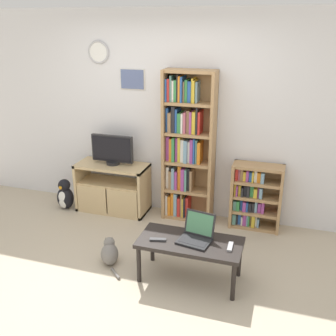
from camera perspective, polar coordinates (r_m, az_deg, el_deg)
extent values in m
plane|color=#BCAD93|center=(4.11, -7.09, -15.90)|extent=(18.00, 18.00, 0.00)
cube|color=silver|center=(5.05, 0.33, 7.52)|extent=(6.30, 0.06, 2.60)
torus|color=#B2B2B7|center=(5.25, -10.04, 16.23)|extent=(0.29, 0.03, 0.29)
cylinder|color=white|center=(5.25, -10.04, 16.23)|extent=(0.24, 0.02, 0.24)
cube|color=silver|center=(5.10, -5.18, 12.71)|extent=(0.34, 0.01, 0.26)
cube|color=slate|center=(5.10, -5.20, 12.70)|extent=(0.30, 0.02, 0.24)
cube|color=tan|center=(5.57, -12.25, -2.20)|extent=(0.04, 0.43, 0.66)
cube|color=tan|center=(5.20, -3.41, -3.41)|extent=(0.04, 0.43, 0.66)
cube|color=tan|center=(5.26, -8.15, 0.33)|extent=(0.95, 0.43, 0.04)
cube|color=tan|center=(5.50, -7.83, -5.78)|extent=(0.95, 0.43, 0.04)
cube|color=tan|center=(5.34, -8.02, -2.14)|extent=(0.88, 0.39, 0.04)
cube|color=tan|center=(5.34, -11.00, -4.43)|extent=(0.42, 0.02, 0.36)
cube|color=tan|center=(5.16, -6.67, -5.10)|extent=(0.42, 0.02, 0.36)
cylinder|color=black|center=(5.25, -7.98, 0.77)|extent=(0.18, 0.18, 0.04)
cube|color=black|center=(5.19, -8.09, 2.82)|extent=(0.57, 0.05, 0.36)
cube|color=black|center=(5.17, -8.22, 2.73)|extent=(0.53, 0.01, 0.32)
cube|color=tan|center=(4.96, -0.35, 3.18)|extent=(0.04, 0.28, 1.91)
cube|color=tan|center=(4.82, 6.47, 2.52)|extent=(0.04, 0.28, 1.91)
cube|color=tan|center=(5.01, 3.39, 3.29)|extent=(0.64, 0.02, 1.91)
cube|color=tan|center=(5.24, 2.82, -6.97)|extent=(0.56, 0.25, 0.04)
cube|color=tan|center=(5.08, 2.90, -3.21)|extent=(0.56, 0.25, 0.04)
cube|color=tan|center=(4.94, 2.97, 0.78)|extent=(0.56, 0.25, 0.04)
cube|color=tan|center=(4.83, 3.05, 4.98)|extent=(0.56, 0.25, 0.04)
cube|color=tan|center=(4.75, 3.14, 9.35)|extent=(0.56, 0.25, 0.04)
cube|color=tan|center=(4.69, 3.23, 13.86)|extent=(0.56, 0.25, 0.04)
cube|color=white|center=(5.24, 0.08, -5.01)|extent=(0.03, 0.21, 0.28)
cube|color=orange|center=(5.24, 0.46, -5.14)|extent=(0.03, 0.22, 0.26)
cube|color=orange|center=(5.22, 0.90, -4.91)|extent=(0.04, 0.20, 0.32)
cube|color=#759EB7|center=(5.20, 1.34, -5.01)|extent=(0.04, 0.21, 0.31)
cube|color=red|center=(5.21, 1.80, -5.34)|extent=(0.04, 0.21, 0.26)
cube|color=#93704C|center=(5.19, 2.18, -5.08)|extent=(0.02, 0.21, 0.32)
cube|color=gold|center=(5.19, 2.39, -5.40)|extent=(0.02, 0.21, 0.26)
cube|color=#232328|center=(5.18, 2.62, -5.38)|extent=(0.02, 0.22, 0.27)
cube|color=red|center=(5.18, 2.96, -5.41)|extent=(0.03, 0.19, 0.27)
cube|color=white|center=(5.10, 0.18, -1.12)|extent=(0.04, 0.18, 0.29)
cube|color=#93704C|center=(5.09, 0.58, -1.43)|extent=(0.04, 0.20, 0.24)
cube|color=#759EB7|center=(5.07, 0.99, -1.26)|extent=(0.04, 0.21, 0.29)
cube|color=#9E4293|center=(5.07, 1.42, -1.54)|extent=(0.03, 0.21, 0.24)
cube|color=orange|center=(5.05, 1.89, -1.18)|extent=(0.04, 0.18, 0.32)
cube|color=#9E4293|center=(5.03, 2.40, -1.41)|extent=(0.04, 0.22, 0.29)
cube|color=#5B9389|center=(5.02, 2.82, -1.47)|extent=(0.02, 0.23, 0.29)
cube|color=#232328|center=(5.02, 3.22, -1.41)|extent=(0.03, 0.18, 0.30)
cube|color=#93704C|center=(5.02, 3.56, -1.61)|extent=(0.03, 0.20, 0.27)
cube|color=#9E4293|center=(4.97, 0.21, 3.04)|extent=(0.04, 0.17, 0.31)
cube|color=orange|center=(4.96, 0.64, 2.86)|extent=(0.04, 0.20, 0.29)
cube|color=#388947|center=(4.94, 1.03, 2.89)|extent=(0.03, 0.21, 0.31)
cube|color=#9E4293|center=(4.94, 1.47, 2.86)|extent=(0.03, 0.17, 0.30)
cube|color=gold|center=(4.93, 1.85, 2.89)|extent=(0.03, 0.19, 0.32)
cube|color=white|center=(4.92, 2.29, 2.70)|extent=(0.04, 0.18, 0.29)
cube|color=#759EB7|center=(4.90, 2.79, 2.62)|extent=(0.04, 0.22, 0.29)
cube|color=white|center=(4.90, 3.25, 2.50)|extent=(0.03, 0.18, 0.27)
cube|color=#9E4293|center=(4.89, 3.64, 2.65)|extent=(0.04, 0.20, 0.31)
cube|color=#2856A8|center=(4.88, 4.02, 2.68)|extent=(0.02, 0.21, 0.32)
cube|color=#5B9389|center=(4.88, 4.31, 2.58)|extent=(0.02, 0.19, 0.30)
cube|color=orange|center=(4.87, 4.68, 2.38)|extent=(0.04, 0.19, 0.27)
cube|color=#2856A8|center=(4.87, 0.15, 7.15)|extent=(0.03, 0.19, 0.29)
cube|color=#93704C|center=(4.86, 0.53, 6.80)|extent=(0.04, 0.22, 0.24)
cube|color=#232328|center=(4.84, 1.04, 7.22)|extent=(0.04, 0.21, 0.32)
cube|color=#2856A8|center=(4.84, 1.45, 7.02)|extent=(0.02, 0.20, 0.29)
cube|color=#388947|center=(4.83, 1.88, 6.70)|extent=(0.04, 0.20, 0.24)
cube|color=white|center=(4.82, 2.30, 6.68)|extent=(0.02, 0.21, 0.24)
cube|color=#B75B70|center=(4.81, 2.65, 6.72)|extent=(0.03, 0.20, 0.25)
cube|color=#93704C|center=(4.81, 3.12, 6.83)|extent=(0.04, 0.17, 0.28)
cube|color=#9E4293|center=(4.79, 3.53, 6.73)|extent=(0.03, 0.21, 0.27)
cube|color=gold|center=(4.79, 3.97, 6.71)|extent=(0.04, 0.20, 0.27)
cube|color=#232328|center=(4.77, 4.40, 7.00)|extent=(0.02, 0.20, 0.33)
cube|color=red|center=(4.77, 4.73, 6.67)|extent=(0.03, 0.20, 0.27)
cube|color=#2856A8|center=(4.80, 0.05, 11.33)|extent=(0.02, 0.23, 0.27)
cube|color=red|center=(4.79, 0.35, 11.33)|extent=(0.03, 0.21, 0.27)
cube|color=#5B9389|center=(4.79, 0.67, 11.54)|extent=(0.02, 0.19, 0.30)
cube|color=white|center=(4.79, 0.97, 11.20)|extent=(0.02, 0.18, 0.25)
cube|color=#388947|center=(4.78, 1.30, 11.22)|extent=(0.03, 0.19, 0.25)
cube|color=#232328|center=(4.76, 1.63, 11.56)|extent=(0.02, 0.18, 0.32)
cube|color=orange|center=(4.75, 1.91, 11.47)|extent=(0.03, 0.21, 0.30)
cube|color=#2856A8|center=(4.74, 2.22, 11.41)|extent=(0.02, 0.22, 0.30)
cube|color=#93704C|center=(4.75, 2.53, 11.06)|extent=(0.02, 0.19, 0.24)
cube|color=#388947|center=(4.74, 2.85, 11.19)|extent=(0.03, 0.18, 0.26)
cube|color=#2856A8|center=(4.74, 3.33, 11.06)|extent=(0.04, 0.17, 0.25)
cube|color=gold|center=(4.72, 3.75, 11.25)|extent=(0.02, 0.18, 0.28)
cube|color=gold|center=(4.71, 4.01, 11.08)|extent=(0.02, 0.22, 0.26)
cube|color=#759EB7|center=(4.72, 4.33, 10.99)|extent=(0.02, 0.17, 0.24)
cube|color=tan|center=(4.97, 9.38, -3.76)|extent=(0.04, 0.28, 0.82)
cube|color=tan|center=(4.94, 16.00, -4.48)|extent=(0.04, 0.28, 0.82)
cube|color=tan|center=(5.07, 12.82, -3.55)|extent=(0.61, 0.02, 0.82)
cube|color=tan|center=(5.12, 12.34, -8.14)|extent=(0.54, 0.24, 0.04)
cube|color=tan|center=(5.03, 12.51, -6.17)|extent=(0.54, 0.24, 0.04)
cube|color=tan|center=(4.95, 12.68, -4.13)|extent=(0.54, 0.24, 0.04)
cube|color=tan|center=(4.87, 12.86, -2.02)|extent=(0.54, 0.24, 0.04)
cube|color=tan|center=(4.80, 13.04, 0.16)|extent=(0.54, 0.24, 0.04)
cube|color=#5B9389|center=(5.11, 9.71, -6.93)|extent=(0.04, 0.21, 0.14)
cube|color=#232328|center=(5.11, 10.11, -6.98)|extent=(0.02, 0.19, 0.13)
cube|color=#2856A8|center=(5.11, 10.45, -6.98)|extent=(0.04, 0.18, 0.14)
cube|color=white|center=(5.11, 10.76, -7.15)|extent=(0.02, 0.19, 0.12)
cube|color=#9E4293|center=(5.10, 11.14, -7.00)|extent=(0.04, 0.19, 0.15)
cube|color=#759EB7|center=(5.09, 11.52, -7.07)|extent=(0.02, 0.20, 0.15)
cube|color=#388947|center=(5.09, 11.75, -7.13)|extent=(0.02, 0.20, 0.14)
cube|color=#93704C|center=(5.10, 11.99, -7.13)|extent=(0.02, 0.17, 0.14)
cube|color=gold|center=(5.08, 12.35, -7.17)|extent=(0.04, 0.21, 0.15)
cube|color=white|center=(5.09, 12.75, -7.19)|extent=(0.02, 0.18, 0.15)
cube|color=#759EB7|center=(5.09, 13.01, -7.40)|extent=(0.02, 0.20, 0.12)
cube|color=#5B9389|center=(5.03, 9.80, -5.01)|extent=(0.04, 0.20, 0.12)
cube|color=#388947|center=(5.02, 10.25, -5.04)|extent=(0.04, 0.22, 0.13)
cube|color=#2856A8|center=(5.02, 10.70, -5.01)|extent=(0.03, 0.17, 0.13)
cube|color=#9E4293|center=(5.01, 11.13, -5.14)|extent=(0.04, 0.21, 0.13)
cube|color=#2856A8|center=(5.01, 11.51, -5.20)|extent=(0.02, 0.20, 0.12)
cube|color=#232328|center=(5.01, 11.89, -5.25)|extent=(0.04, 0.20, 0.12)
cube|color=#232328|center=(5.01, 12.34, -5.28)|extent=(0.03, 0.19, 0.12)
cube|color=#759EB7|center=(5.01, 12.73, -5.21)|extent=(0.03, 0.19, 0.14)
cube|color=#9E4293|center=(5.01, 13.19, -5.34)|extent=(0.04, 0.18, 0.12)
cube|color=#9E4293|center=(5.00, 13.67, -5.26)|extent=(0.03, 0.19, 0.15)
cube|color=gold|center=(4.94, 9.86, -2.75)|extent=(0.02, 0.19, 0.15)
cube|color=#9E4293|center=(4.94, 10.12, -2.91)|extent=(0.02, 0.22, 0.13)
cube|color=gold|center=(4.95, 10.48, -2.92)|extent=(0.03, 0.18, 0.13)
cube|color=#232328|center=(4.94, 10.84, -3.08)|extent=(0.02, 0.22, 0.12)
cube|color=#232328|center=(4.94, 11.24, -3.00)|extent=(0.03, 0.18, 0.13)
cube|color=#232328|center=(4.93, 11.67, -2.99)|extent=(0.03, 0.21, 0.15)
cube|color=#388947|center=(4.93, 12.17, -2.98)|extent=(0.04, 0.18, 0.15)
cube|color=gold|center=(4.93, 12.66, -3.25)|extent=(0.04, 0.20, 0.12)
cube|color=#9E4293|center=(4.93, 13.05, -3.21)|extent=(0.02, 0.17, 0.13)
cube|color=#759EB7|center=(4.92, 13.39, -3.26)|extent=(0.04, 0.21, 0.13)
cube|color=red|center=(4.87, 10.06, -0.69)|extent=(0.03, 0.19, 0.14)
cube|color=#B75B70|center=(4.87, 10.42, -0.69)|extent=(0.02, 0.17, 0.14)
cube|color=#93704C|center=(4.87, 10.75, -0.71)|extent=(0.03, 0.17, 0.15)
cube|color=gold|center=(4.87, 11.15, -0.92)|extent=(0.03, 0.17, 0.12)
cube|color=#9E4293|center=(4.86, 11.57, -0.87)|extent=(0.03, 0.19, 0.14)
cube|color=#2856A8|center=(4.87, 11.98, -1.00)|extent=(0.03, 0.17, 0.12)
cube|color=gold|center=(4.85, 12.31, -1.00)|extent=(0.02, 0.20, 0.13)
cube|color=white|center=(4.86, 12.69, -0.91)|extent=(0.03, 0.17, 0.15)
cube|color=orange|center=(4.86, 13.14, -1.10)|extent=(0.04, 0.17, 0.12)
cube|color=#759EB7|center=(4.85, 13.64, -1.14)|extent=(0.04, 0.20, 0.13)
cube|color=black|center=(3.89, 3.23, -10.77)|extent=(1.01, 0.48, 0.04)
cylinder|color=black|center=(3.97, -4.25, -13.77)|extent=(0.04, 0.04, 0.39)
cylinder|color=black|center=(3.78, 9.47, -16.00)|extent=(0.04, 0.04, 0.39)
cylinder|color=black|center=(4.28, -2.29, -10.99)|extent=(0.04, 0.04, 0.39)
cylinder|color=black|center=(4.10, 10.31, -12.85)|extent=(0.04, 0.04, 0.39)
cube|color=#232326|center=(3.86, 3.83, -10.54)|extent=(0.34, 0.29, 0.02)
cube|color=black|center=(3.85, 3.84, -10.40)|extent=(0.30, 0.22, 0.00)
cube|color=#232326|center=(3.90, 4.65, -8.02)|extent=(0.31, 0.12, 0.24)
cube|color=#47845B|center=(3.89, 4.61, -8.06)|extent=(0.28, 0.10, 0.20)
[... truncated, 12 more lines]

